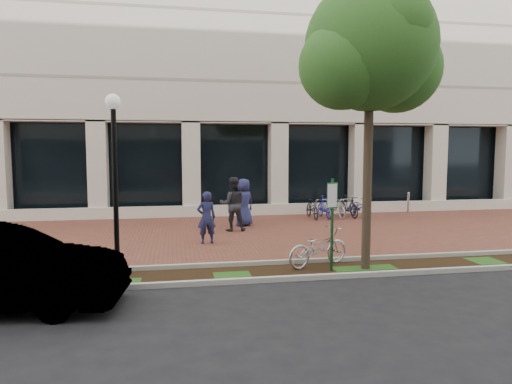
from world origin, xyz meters
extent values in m
plane|color=black|center=(0.00, 0.00, 0.00)|extent=(120.00, 120.00, 0.00)
cube|color=brown|center=(0.00, 0.00, 0.01)|extent=(40.00, 9.00, 0.01)
cube|color=black|center=(0.00, -5.25, 0.01)|extent=(40.00, 1.50, 0.01)
cube|color=#B2B2A8|center=(0.00, -4.50, 0.06)|extent=(40.00, 0.12, 0.12)
cube|color=#B2B2A8|center=(0.00, -6.00, 0.06)|extent=(40.00, 0.12, 0.12)
cube|color=beige|center=(0.00, 10.50, 10.10)|extent=(40.00, 12.00, 11.80)
cube|color=black|center=(0.00, 5.60, 2.10)|extent=(40.00, 0.15, 4.20)
cube|color=beige|center=(0.00, 4.50, 0.25)|extent=(40.00, 0.25, 0.50)
cube|color=beige|center=(0.00, 4.90, 2.10)|extent=(0.80, 0.80, 4.20)
cube|color=#153A1C|center=(0.99, -5.35, 1.14)|extent=(0.05, 0.05, 2.27)
cube|color=#186033|center=(0.99, -5.38, 1.86)|extent=(0.34, 0.02, 0.62)
cube|color=white|center=(0.99, -5.39, 1.86)|extent=(0.30, 0.01, 0.56)
cylinder|color=black|center=(-4.11, -4.79, 0.15)|extent=(0.28, 0.28, 0.30)
cylinder|color=black|center=(-4.11, -4.79, 1.96)|extent=(0.12, 0.12, 3.91)
sphere|color=silver|center=(-4.11, -4.79, 4.06)|extent=(0.36, 0.36, 0.36)
cylinder|color=#4C3C2B|center=(1.90, -5.30, 1.94)|extent=(0.22, 0.22, 3.88)
sphere|color=#29561B|center=(1.90, -5.30, 5.44)|extent=(3.13, 3.13, 3.13)
sphere|color=#29561B|center=(2.76, -4.99, 4.97)|extent=(2.19, 2.19, 2.19)
sphere|color=#29561B|center=(1.12, -5.54, 4.89)|extent=(2.03, 2.03, 2.03)
imported|color=#B9B9BE|center=(0.82, -4.83, 0.49)|extent=(1.96, 1.31, 0.98)
imported|color=#1C2047|center=(-1.77, -1.49, 0.83)|extent=(0.66, 0.49, 1.67)
imported|color=#242428|center=(-0.67, 0.64, 0.99)|extent=(0.98, 0.78, 1.98)
imported|color=navy|center=(-0.11, 1.65, 0.93)|extent=(1.08, 0.94, 1.86)
cylinder|color=silver|center=(8.12, 4.00, 0.44)|extent=(0.11, 0.11, 0.89)
sphere|color=silver|center=(8.12, 4.00, 0.93)|extent=(0.12, 0.12, 0.12)
imported|color=black|center=(3.14, 3.12, 0.44)|extent=(0.61, 1.69, 0.88)
imported|color=navy|center=(3.69, 3.12, 0.49)|extent=(0.52, 1.65, 0.98)
imported|color=#B1B2B6|center=(4.24, 3.12, 0.44)|extent=(0.74, 1.73, 0.88)
imported|color=black|center=(4.79, 3.12, 0.49)|extent=(0.69, 1.68, 0.98)
imported|color=navy|center=(5.34, 3.12, 0.44)|extent=(0.90, 1.76, 0.88)
cylinder|color=silver|center=(4.24, 3.12, 0.40)|extent=(0.04, 0.04, 0.80)
camera|label=1|loc=(-2.76, -15.78, 2.94)|focal=32.00mm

